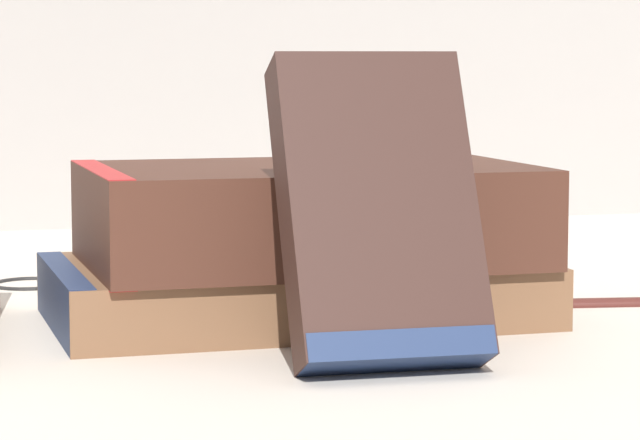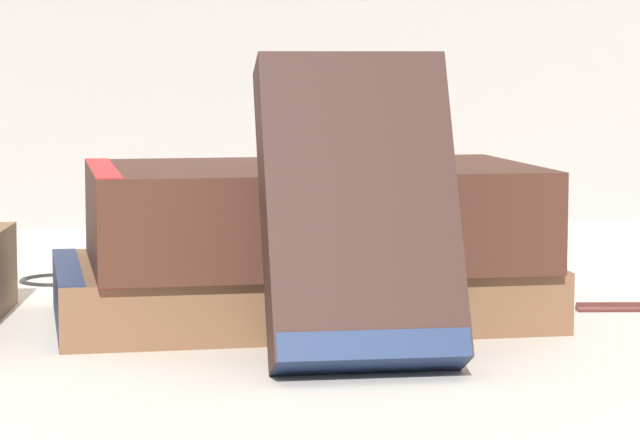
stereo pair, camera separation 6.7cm
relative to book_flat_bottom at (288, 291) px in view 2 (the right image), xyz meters
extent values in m
plane|color=beige|center=(-0.05, -0.04, -0.01)|extent=(3.00, 3.00, 0.00)
cube|color=brown|center=(0.01, 0.00, 0.00)|extent=(0.24, 0.14, 0.03)
cube|color=navy|center=(-0.11, 0.00, 0.00)|extent=(0.02, 0.13, 0.03)
cube|color=#422319|center=(0.01, -0.01, 0.04)|extent=(0.22, 0.14, 0.05)
cube|color=#B22323|center=(-0.09, -0.01, 0.04)|extent=(0.02, 0.13, 0.05)
cube|color=#331E19|center=(0.02, -0.11, 0.05)|extent=(0.08, 0.08, 0.13)
cube|color=navy|center=(0.02, -0.14, 0.00)|extent=(0.08, 0.03, 0.02)
cylinder|color=white|center=(0.03, -0.03, 0.07)|extent=(0.05, 0.05, 0.01)
torus|color=#B2B2B7|center=(0.03, -0.03, 0.07)|extent=(0.05, 0.05, 0.01)
sphere|color=#B2B2B7|center=(0.03, -0.01, 0.07)|extent=(0.01, 0.01, 0.01)
torus|color=black|center=(-0.12, 0.15, -0.01)|extent=(0.05, 0.05, 0.00)
torus|color=black|center=(-0.06, 0.14, -0.01)|extent=(0.05, 0.05, 0.00)
cylinder|color=black|center=(-0.09, 0.15, -0.01)|extent=(0.02, 0.01, 0.00)
camera|label=1|loc=(-0.16, -0.72, 0.12)|focal=85.00mm
camera|label=2|loc=(-0.09, -0.73, 0.12)|focal=85.00mm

